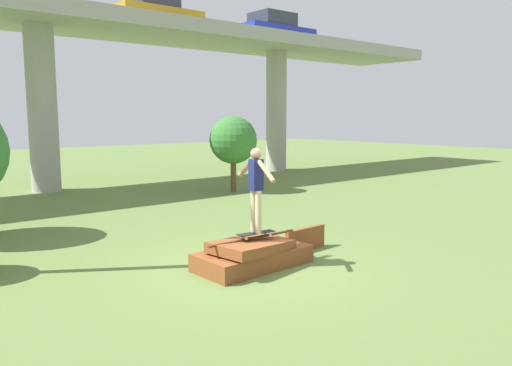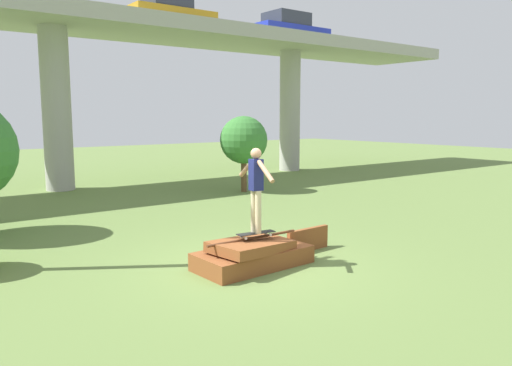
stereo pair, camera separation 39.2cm
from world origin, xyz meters
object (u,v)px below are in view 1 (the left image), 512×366
at_px(skateboard, 256,233).
at_px(tree_behind_left, 233,140).
at_px(skater, 256,184).
at_px(car_on_overpass_right, 275,29).
at_px(car_on_overpass_far_right, 157,12).

bearing_deg(skateboard, tree_behind_left, 55.60).
distance_m(skater, tree_behind_left, 9.81).
bearing_deg(tree_behind_left, skateboard, -124.40).
height_order(car_on_overpass_right, car_on_overpass_far_right, car_on_overpass_right).
bearing_deg(tree_behind_left, car_on_overpass_right, 37.58).
height_order(skateboard, car_on_overpass_right, car_on_overpass_right).
bearing_deg(skateboard, car_on_overpass_far_right, 68.65).
bearing_deg(car_on_overpass_far_right, skateboard, -111.35).
distance_m(car_on_overpass_right, car_on_overpass_far_right, 7.06).
height_order(skater, car_on_overpass_far_right, car_on_overpass_far_right).
distance_m(skateboard, tree_behind_left, 9.90).
bearing_deg(car_on_overpass_right, skater, -132.69).
bearing_deg(car_on_overpass_right, skateboard, -132.69).
bearing_deg(skateboard, skater, 45.00).
bearing_deg(car_on_overpass_far_right, skater, -111.35).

